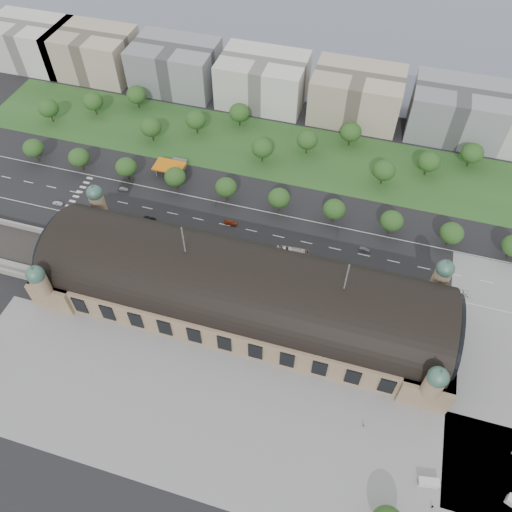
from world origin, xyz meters
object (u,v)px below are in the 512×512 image
(petrol_station, at_px, (175,165))
(bus_mid, at_px, (292,252))
(traffic_car_0, at_px, (58,203))
(parked_car_0, at_px, (129,234))
(parked_car_1, at_px, (80,223))
(parked_car_4, at_px, (164,242))
(bus_west, at_px, (272,253))
(traffic_car_3, at_px, (231,223))
(parked_car_5, at_px, (194,249))
(van_south, at_px, (427,482))
(pedestrian_4, at_px, (432,507))
(traffic_car_1, at_px, (124,189))
(parked_car_2, at_px, (124,225))
(parked_car_3, at_px, (117,230))
(traffic_car_6, at_px, (464,293))
(pedestrian_0, at_px, (363,426))
(parked_car_6, at_px, (213,252))
(bus_east, at_px, (286,256))
(traffic_car_2, at_px, (149,219))
(traffic_car_5, at_px, (365,250))

(petrol_station, distance_m, bus_mid, 74.85)
(traffic_car_0, distance_m, parked_car_0, 39.29)
(parked_car_1, height_order, bus_mid, bus_mid)
(petrol_station, xyz_separation_m, parked_car_4, (12.98, -44.28, -2.18))
(parked_car_0, distance_m, bus_west, 61.23)
(parked_car_0, relative_size, bus_west, 0.34)
(traffic_car_3, xyz_separation_m, parked_car_0, (-39.21, -18.17, -0.14))
(parked_car_5, bearing_deg, van_south, 28.21)
(traffic_car_3, distance_m, bus_mid, 30.86)
(traffic_car_0, height_order, parked_car_1, traffic_car_0)
(pedestrian_4, bearing_deg, traffic_car_1, -87.78)
(petrol_station, distance_m, parked_car_0, 44.43)
(petrol_station, xyz_separation_m, traffic_car_1, (-17.17, -19.73, -2.31))
(parked_car_2, bearing_deg, parked_car_1, -112.91)
(petrol_station, relative_size, parked_car_3, 3.30)
(traffic_car_0, distance_m, pedestrian_4, 185.73)
(traffic_car_6, relative_size, pedestrian_4, 2.84)
(petrol_station, relative_size, bus_mid, 1.05)
(traffic_car_6, relative_size, parked_car_2, 0.98)
(traffic_car_0, bearing_deg, bus_mid, 87.34)
(van_south, relative_size, pedestrian_4, 3.81)
(parked_car_1, bearing_deg, pedestrian_0, 30.78)
(petrol_station, distance_m, parked_car_6, 55.59)
(traffic_car_0, bearing_deg, parked_car_5, 80.29)
(pedestrian_0, bearing_deg, parked_car_2, 156.84)
(bus_mid, relative_size, bus_east, 1.00)
(pedestrian_4, bearing_deg, parked_car_4, -86.23)
(bus_east, relative_size, pedestrian_0, 7.37)
(traffic_car_1, bearing_deg, parked_car_3, -165.47)
(bus_mid, xyz_separation_m, bus_east, (-1.75, -2.61, 0.01))
(traffic_car_3, xyz_separation_m, parked_car_4, (-23.48, -18.17, -0.05))
(parked_car_4, height_order, van_south, van_south)
(parked_car_0, xyz_separation_m, bus_east, (66.79, 6.00, 1.18))
(parked_car_4, xyz_separation_m, parked_car_6, (21.63, 0.84, -0.12))
(parked_car_1, xyz_separation_m, bus_east, (89.82, 6.00, 1.15))
(parked_car_0, distance_m, bus_east, 67.07)
(traffic_car_2, distance_m, parked_car_2, 10.89)
(parked_car_2, relative_size, van_south, 0.76)
(traffic_car_6, distance_m, parked_car_1, 159.36)
(petrol_station, xyz_separation_m, traffic_car_5, (93.75, -24.85, -2.25))
(parked_car_2, xyz_separation_m, bus_east, (71.12, 2.00, 1.16))
(parked_car_0, height_order, parked_car_5, parked_car_5)
(petrol_station, xyz_separation_m, parked_car_1, (-25.78, -44.28, -2.25))
(bus_mid, height_order, pedestrian_0, bus_mid)
(traffic_car_3, height_order, parked_car_3, traffic_car_3)
(parked_car_4, relative_size, pedestrian_4, 2.85)
(parked_car_5, distance_m, pedestrian_0, 94.73)
(traffic_car_6, distance_m, van_south, 74.38)
(traffic_car_3, bearing_deg, bus_mid, -111.16)
(traffic_car_0, distance_m, traffic_car_2, 43.05)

